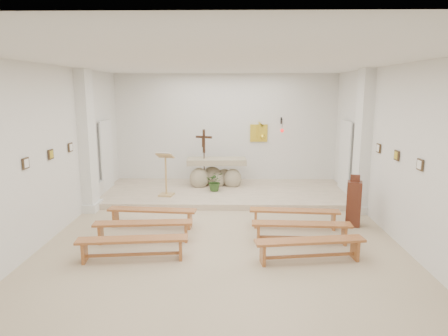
{
  "coord_description": "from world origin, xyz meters",
  "views": [
    {
      "loc": [
        0.18,
        -7.69,
        3.0
      ],
      "look_at": [
        0.01,
        1.6,
        1.18
      ],
      "focal_mm": 32.0,
      "sensor_mm": 36.0,
      "label": 1
    }
  ],
  "objects_px": {
    "bench_left_second": "(143,227)",
    "bench_left_front": "(152,213)",
    "crucifix_stand": "(204,153)",
    "bench_left_third": "(133,244)",
    "lectern": "(166,174)",
    "bench_right_third": "(310,245)",
    "donation_pedestal": "(354,203)",
    "bench_right_second": "(301,228)",
    "bench_right_front": "(294,214)",
    "altar": "(216,174)"
  },
  "relations": [
    {
      "from": "bench_left_second",
      "to": "crucifix_stand",
      "type": "bearing_deg",
      "value": 72.67
    },
    {
      "from": "crucifix_stand",
      "to": "bench_right_front",
      "type": "height_order",
      "value": "crucifix_stand"
    },
    {
      "from": "bench_right_second",
      "to": "bench_left_third",
      "type": "bearing_deg",
      "value": -161.8
    },
    {
      "from": "crucifix_stand",
      "to": "bench_left_front",
      "type": "distance_m",
      "value": 3.55
    },
    {
      "from": "bench_right_front",
      "to": "bench_left_second",
      "type": "height_order",
      "value": "same"
    },
    {
      "from": "bench_right_second",
      "to": "bench_right_third",
      "type": "distance_m",
      "value": 0.89
    },
    {
      "from": "donation_pedestal",
      "to": "bench_right_front",
      "type": "height_order",
      "value": "donation_pedestal"
    },
    {
      "from": "bench_left_front",
      "to": "lectern",
      "type": "bearing_deg",
      "value": 95.78
    },
    {
      "from": "crucifix_stand",
      "to": "bench_right_front",
      "type": "distance_m",
      "value": 4.07
    },
    {
      "from": "crucifix_stand",
      "to": "bench_right_second",
      "type": "bearing_deg",
      "value": -42.29
    },
    {
      "from": "crucifix_stand",
      "to": "bench_left_second",
      "type": "height_order",
      "value": "crucifix_stand"
    },
    {
      "from": "lectern",
      "to": "bench_left_third",
      "type": "relative_size",
      "value": 0.62
    },
    {
      "from": "lectern",
      "to": "bench_right_front",
      "type": "height_order",
      "value": "lectern"
    },
    {
      "from": "lectern",
      "to": "bench_left_front",
      "type": "bearing_deg",
      "value": -78.58
    },
    {
      "from": "bench_left_third",
      "to": "bench_left_second",
      "type": "bearing_deg",
      "value": 83.85
    },
    {
      "from": "crucifix_stand",
      "to": "donation_pedestal",
      "type": "height_order",
      "value": "crucifix_stand"
    },
    {
      "from": "bench_right_front",
      "to": "bench_right_third",
      "type": "bearing_deg",
      "value": -85.62
    },
    {
      "from": "bench_left_second",
      "to": "bench_right_second",
      "type": "bearing_deg",
      "value": -4.84
    },
    {
      "from": "donation_pedestal",
      "to": "bench_right_second",
      "type": "relative_size",
      "value": 0.59
    },
    {
      "from": "bench_left_third",
      "to": "lectern",
      "type": "bearing_deg",
      "value": 84.31
    },
    {
      "from": "bench_right_front",
      "to": "bench_right_third",
      "type": "height_order",
      "value": "same"
    },
    {
      "from": "lectern",
      "to": "bench_left_front",
      "type": "xyz_separation_m",
      "value": [
        0.03,
        -2.11,
        -0.44
      ]
    },
    {
      "from": "bench_left_third",
      "to": "bench_right_third",
      "type": "distance_m",
      "value": 3.14
    },
    {
      "from": "altar",
      "to": "bench_right_second",
      "type": "height_order",
      "value": "altar"
    },
    {
      "from": "crucifix_stand",
      "to": "bench_right_third",
      "type": "xyz_separation_m",
      "value": [
        2.21,
        -5.09,
        -0.82
      ]
    },
    {
      "from": "crucifix_stand",
      "to": "bench_right_second",
      "type": "relative_size",
      "value": 0.86
    },
    {
      "from": "bench_right_front",
      "to": "bench_right_second",
      "type": "xyz_separation_m",
      "value": [
        0.0,
        -0.89,
        0.0
      ]
    },
    {
      "from": "bench_right_front",
      "to": "lectern",
      "type": "bearing_deg",
      "value": 150.69
    },
    {
      "from": "bench_right_front",
      "to": "bench_right_second",
      "type": "relative_size",
      "value": 1.0
    },
    {
      "from": "bench_right_second",
      "to": "bench_right_third",
      "type": "height_order",
      "value": "same"
    },
    {
      "from": "lectern",
      "to": "bench_right_third",
      "type": "distance_m",
      "value": 5.04
    },
    {
      "from": "bench_left_second",
      "to": "bench_left_front",
      "type": "bearing_deg",
      "value": 85.16
    },
    {
      "from": "bench_right_front",
      "to": "bench_left_third",
      "type": "distance_m",
      "value": 3.61
    },
    {
      "from": "bench_left_second",
      "to": "bench_right_third",
      "type": "distance_m",
      "value": 3.26
    },
    {
      "from": "altar",
      "to": "bench_right_front",
      "type": "height_order",
      "value": "altar"
    },
    {
      "from": "bench_right_front",
      "to": "bench_left_third",
      "type": "height_order",
      "value": "same"
    },
    {
      "from": "lectern",
      "to": "bench_left_second",
      "type": "xyz_separation_m",
      "value": [
        0.03,
        -3.0,
        -0.44
      ]
    },
    {
      "from": "crucifix_stand",
      "to": "bench_right_second",
      "type": "distance_m",
      "value": 4.82
    },
    {
      "from": "altar",
      "to": "bench_left_third",
      "type": "relative_size",
      "value": 0.9
    },
    {
      "from": "donation_pedestal",
      "to": "bench_left_third",
      "type": "distance_m",
      "value": 4.89
    },
    {
      "from": "bench_right_third",
      "to": "crucifix_stand",
      "type": "bearing_deg",
      "value": 105.51
    },
    {
      "from": "bench_right_front",
      "to": "bench_right_third",
      "type": "relative_size",
      "value": 1.0
    },
    {
      "from": "donation_pedestal",
      "to": "bench_left_front",
      "type": "xyz_separation_m",
      "value": [
        -4.48,
        -0.17,
        -0.21
      ]
    },
    {
      "from": "crucifix_stand",
      "to": "bench_left_front",
      "type": "relative_size",
      "value": 0.86
    },
    {
      "from": "donation_pedestal",
      "to": "bench_right_third",
      "type": "height_order",
      "value": "donation_pedestal"
    },
    {
      "from": "crucifix_stand",
      "to": "altar",
      "type": "bearing_deg",
      "value": 21.71
    },
    {
      "from": "crucifix_stand",
      "to": "bench_left_third",
      "type": "xyz_separation_m",
      "value": [
        -0.93,
        -5.09,
        -0.82
      ]
    },
    {
      "from": "altar",
      "to": "bench_left_front",
      "type": "relative_size",
      "value": 0.91
    },
    {
      "from": "bench_right_front",
      "to": "crucifix_stand",
      "type": "bearing_deg",
      "value": 128.01
    },
    {
      "from": "donation_pedestal",
      "to": "bench_right_second",
      "type": "bearing_deg",
      "value": -124.97
    }
  ]
}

